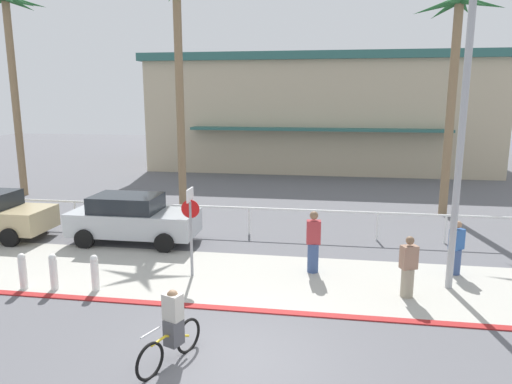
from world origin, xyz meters
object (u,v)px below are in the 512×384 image
(streetlight_curb, at_px, (465,129))
(pedestrian_2, at_px, (313,244))
(pedestrian_0, at_px, (456,250))
(pedestrian_1, at_px, (408,270))
(bollard_2, at_px, (23,271))
(palm_tree_1, at_px, (178,54))
(cyclist_yellow_0, at_px, (172,329))
(bollard_0, at_px, (95,273))
(stop_sign_bike_lane, at_px, (191,219))
(bollard_3, at_px, (54,271))
(palm_tree_0, at_px, (10,48))
(car_silver_1, at_px, (133,218))
(palm_tree_2, at_px, (454,62))

(streetlight_curb, height_order, pedestrian_2, streetlight_curb)
(pedestrian_0, distance_m, pedestrian_1, 2.44)
(bollard_2, bearing_deg, pedestrian_2, 17.85)
(palm_tree_1, height_order, pedestrian_2, palm_tree_1)
(pedestrian_2, bearing_deg, cyclist_yellow_0, -115.50)
(palm_tree_1, bearing_deg, bollard_0, -85.90)
(stop_sign_bike_lane, bearing_deg, streetlight_curb, 0.10)
(bollard_3, relative_size, palm_tree_0, 0.10)
(car_silver_1, xyz_separation_m, pedestrian_0, (10.39, -1.45, -0.14))
(stop_sign_bike_lane, relative_size, pedestrian_1, 1.58)
(bollard_0, bearing_deg, bollard_3, -175.12)
(palm_tree_1, bearing_deg, pedestrian_1, -45.24)
(pedestrian_2, bearing_deg, stop_sign_bike_lane, -166.15)
(streetlight_curb, relative_size, palm_tree_1, 0.77)
(stop_sign_bike_lane, xyz_separation_m, cyclist_yellow_0, (0.91, -4.36, -0.98))
(stop_sign_bike_lane, bearing_deg, cyclist_yellow_0, -78.19)
(streetlight_curb, height_order, car_silver_1, streetlight_curb)
(bollard_3, relative_size, pedestrian_2, 0.54)
(streetlight_curb, height_order, pedestrian_0, streetlight_curb)
(bollard_3, height_order, cyclist_yellow_0, cyclist_yellow_0)
(palm_tree_0, height_order, pedestrian_0, palm_tree_0)
(bollard_3, bearing_deg, pedestrian_0, 14.73)
(palm_tree_2, relative_size, pedestrian_1, 5.53)
(streetlight_curb, bearing_deg, stop_sign_bike_lane, -179.90)
(bollard_0, relative_size, bollard_3, 1.00)
(bollard_0, bearing_deg, car_silver_1, 100.07)
(cyclist_yellow_0, bearing_deg, streetlight_curb, 35.52)
(palm_tree_1, height_order, car_silver_1, palm_tree_1)
(car_silver_1, relative_size, pedestrian_1, 2.71)
(pedestrian_2, bearing_deg, bollard_3, -160.78)
(bollard_2, height_order, pedestrian_0, pedestrian_0)
(cyclist_yellow_0, bearing_deg, palm_tree_1, 106.80)
(palm_tree_2, bearing_deg, cyclist_yellow_0, -120.68)
(bollard_3, height_order, streetlight_curb, streetlight_curb)
(bollard_3, height_order, pedestrian_1, pedestrian_1)
(palm_tree_2, bearing_deg, palm_tree_1, -177.96)
(palm_tree_1, distance_m, car_silver_1, 8.13)
(palm_tree_2, xyz_separation_m, pedestrian_0, (-1.23, -7.39, -5.66))
(palm_tree_0, relative_size, pedestrian_1, 6.04)
(stop_sign_bike_lane, height_order, streetlight_curb, streetlight_curb)
(palm_tree_2, bearing_deg, stop_sign_bike_lane, -134.86)
(bollard_3, bearing_deg, car_silver_1, 84.99)
(bollard_3, xyz_separation_m, pedestrian_0, (10.77, 2.83, 0.22))
(bollard_2, relative_size, pedestrian_2, 0.54)
(pedestrian_0, bearing_deg, cyclist_yellow_0, -138.92)
(cyclist_yellow_0, distance_m, pedestrian_2, 5.76)
(palm_tree_1, distance_m, pedestrian_2, 11.45)
(stop_sign_bike_lane, distance_m, streetlight_curb, 7.51)
(car_silver_1, distance_m, cyclist_yellow_0, 8.12)
(palm_tree_0, height_order, car_silver_1, palm_tree_0)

